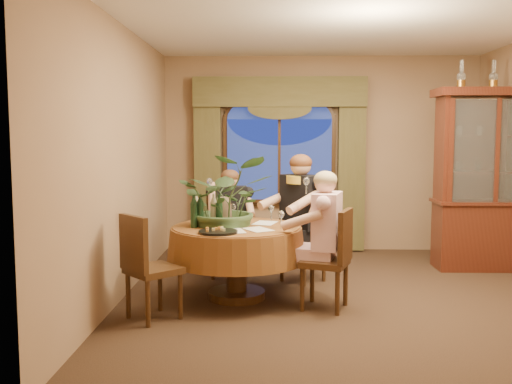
{
  "coord_description": "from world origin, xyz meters",
  "views": [
    {
      "loc": [
        -0.74,
        -5.79,
        1.67
      ],
      "look_at": [
        -0.88,
        -0.06,
        1.1
      ],
      "focal_mm": 40.0,
      "sensor_mm": 36.0,
      "label": 1
    }
  ],
  "objects_px": {
    "chair_back_right": "(303,240)",
    "person_pink": "(327,239)",
    "wine_bottle_1": "(196,208)",
    "dining_table": "(236,262)",
    "wine_bottle_0": "(194,211)",
    "wine_bottle_4": "(214,210)",
    "oil_lamp_center": "(494,74)",
    "person_back": "(230,223)",
    "wine_bottle_3": "(219,211)",
    "chair_back": "(226,236)",
    "wine_bottle_2": "(200,210)",
    "chair_right": "(325,260)",
    "chair_front_left": "(154,267)",
    "oil_lamp_left": "(461,74)",
    "stoneware_vase": "(225,211)",
    "centerpiece_plant": "(227,166)",
    "olive_bowl": "(237,224)",
    "person_scarf": "(302,219)",
    "china_cabinet": "(489,180)"
  },
  "relations": [
    {
      "from": "chair_right",
      "to": "wine_bottle_1",
      "type": "xyz_separation_m",
      "value": [
        -1.3,
        0.46,
        0.44
      ]
    },
    {
      "from": "dining_table",
      "to": "oil_lamp_center",
      "type": "bearing_deg",
      "value": 24.28
    },
    {
      "from": "dining_table",
      "to": "wine_bottle_0",
      "type": "xyz_separation_m",
      "value": [
        -0.42,
        -0.09,
        0.54
      ]
    },
    {
      "from": "chair_back",
      "to": "wine_bottle_2",
      "type": "distance_m",
      "value": 1.09
    },
    {
      "from": "chair_back",
      "to": "olive_bowl",
      "type": "distance_m",
      "value": 1.03
    },
    {
      "from": "person_pink",
      "to": "chair_back",
      "type": "bearing_deg",
      "value": 57.32
    },
    {
      "from": "wine_bottle_2",
      "to": "wine_bottle_4",
      "type": "relative_size",
      "value": 1.0
    },
    {
      "from": "wine_bottle_2",
      "to": "wine_bottle_3",
      "type": "relative_size",
      "value": 1.0
    },
    {
      "from": "chair_front_left",
      "to": "oil_lamp_left",
      "type": "bearing_deg",
      "value": 77.99
    },
    {
      "from": "chair_back_right",
      "to": "olive_bowl",
      "type": "relative_size",
      "value": 6.76
    },
    {
      "from": "dining_table",
      "to": "chair_front_left",
      "type": "xyz_separation_m",
      "value": [
        -0.71,
        -0.67,
        0.1
      ]
    },
    {
      "from": "chair_front_left",
      "to": "olive_bowl",
      "type": "xyz_separation_m",
      "value": [
        0.73,
        0.65,
        0.29
      ]
    },
    {
      "from": "person_back",
      "to": "wine_bottle_2",
      "type": "bearing_deg",
      "value": 69.07
    },
    {
      "from": "dining_table",
      "to": "person_back",
      "type": "height_order",
      "value": "person_back"
    },
    {
      "from": "chair_back",
      "to": "person_back",
      "type": "distance_m",
      "value": 0.17
    },
    {
      "from": "dining_table",
      "to": "person_back",
      "type": "distance_m",
      "value": 1.0
    },
    {
      "from": "dining_table",
      "to": "china_cabinet",
      "type": "relative_size",
      "value": 0.63
    },
    {
      "from": "chair_right",
      "to": "wine_bottle_0",
      "type": "bearing_deg",
      "value": 100.29
    },
    {
      "from": "centerpiece_plant",
      "to": "wine_bottle_0",
      "type": "height_order",
      "value": "centerpiece_plant"
    },
    {
      "from": "chair_back_right",
      "to": "person_pink",
      "type": "relative_size",
      "value": 0.72
    },
    {
      "from": "oil_lamp_left",
      "to": "chair_back_right",
      "type": "xyz_separation_m",
      "value": [
        -1.95,
        -0.67,
        -1.93
      ]
    },
    {
      "from": "wine_bottle_4",
      "to": "wine_bottle_1",
      "type": "bearing_deg",
      "value": 148.26
    },
    {
      "from": "chair_back",
      "to": "wine_bottle_2",
      "type": "height_order",
      "value": "wine_bottle_2"
    },
    {
      "from": "chair_back_right",
      "to": "centerpiece_plant",
      "type": "bearing_deg",
      "value": 82.41
    },
    {
      "from": "chair_back",
      "to": "wine_bottle_1",
      "type": "distance_m",
      "value": 0.95
    },
    {
      "from": "chair_front_left",
      "to": "person_back",
      "type": "xyz_separation_m",
      "value": [
        0.58,
        1.63,
        0.16
      ]
    },
    {
      "from": "chair_back",
      "to": "wine_bottle_1",
      "type": "bearing_deg",
      "value": 62.18
    },
    {
      "from": "china_cabinet",
      "to": "person_scarf",
      "type": "bearing_deg",
      "value": -161.76
    },
    {
      "from": "wine_bottle_1",
      "to": "wine_bottle_3",
      "type": "bearing_deg",
      "value": -34.19
    },
    {
      "from": "centerpiece_plant",
      "to": "chair_back_right",
      "type": "bearing_deg",
      "value": 36.9
    },
    {
      "from": "chair_back",
      "to": "oil_lamp_left",
      "type": "bearing_deg",
      "value": 177.7
    },
    {
      "from": "dining_table",
      "to": "olive_bowl",
      "type": "relative_size",
      "value": 9.95
    },
    {
      "from": "person_pink",
      "to": "person_scarf",
      "type": "height_order",
      "value": "person_scarf"
    },
    {
      "from": "person_pink",
      "to": "person_scarf",
      "type": "relative_size",
      "value": 0.91
    },
    {
      "from": "china_cabinet",
      "to": "centerpiece_plant",
      "type": "xyz_separation_m",
      "value": [
        -3.16,
        -1.29,
        0.24
      ]
    },
    {
      "from": "chair_back_right",
      "to": "stoneware_vase",
      "type": "relative_size",
      "value": 3.37
    },
    {
      "from": "chair_right",
      "to": "person_pink",
      "type": "bearing_deg",
      "value": 1.55
    },
    {
      "from": "olive_bowl",
      "to": "wine_bottle_0",
      "type": "bearing_deg",
      "value": -170.64
    },
    {
      "from": "wine_bottle_0",
      "to": "wine_bottle_4",
      "type": "xyz_separation_m",
      "value": [
        0.19,
        0.1,
        0.0
      ]
    },
    {
      "from": "person_back",
      "to": "person_pink",
      "type": "bearing_deg",
      "value": 122.74
    },
    {
      "from": "wine_bottle_1",
      "to": "dining_table",
      "type": "bearing_deg",
      "value": -17.37
    },
    {
      "from": "oil_lamp_left",
      "to": "stoneware_vase",
      "type": "distance_m",
      "value": 3.42
    },
    {
      "from": "stoneware_vase",
      "to": "oil_lamp_center",
      "type": "bearing_deg",
      "value": 21.64
    },
    {
      "from": "oil_lamp_left",
      "to": "centerpiece_plant",
      "type": "distance_m",
      "value": 3.23
    },
    {
      "from": "chair_back_right",
      "to": "wine_bottle_3",
      "type": "height_order",
      "value": "wine_bottle_3"
    },
    {
      "from": "chair_back_right",
      "to": "person_pink",
      "type": "distance_m",
      "value": 0.98
    },
    {
      "from": "olive_bowl",
      "to": "wine_bottle_0",
      "type": "distance_m",
      "value": 0.46
    },
    {
      "from": "chair_right",
      "to": "chair_back",
      "type": "distance_m",
      "value": 1.65
    },
    {
      "from": "chair_back_right",
      "to": "wine_bottle_4",
      "type": "distance_m",
      "value": 1.26
    },
    {
      "from": "person_pink",
      "to": "person_scarf",
      "type": "xyz_separation_m",
      "value": [
        -0.2,
        0.84,
        0.07
      ]
    }
  ]
}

